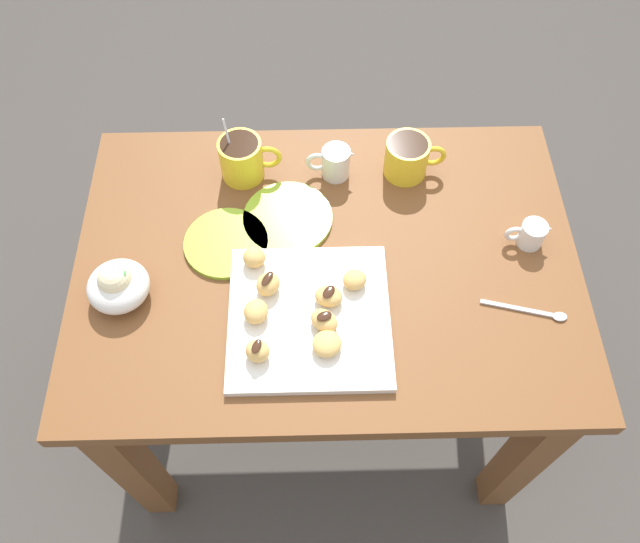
% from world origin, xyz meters
% --- Properties ---
extents(ground_plane, '(8.00, 8.00, 0.00)m').
position_xyz_m(ground_plane, '(0.00, 0.00, 0.00)').
color(ground_plane, '#423D38').
extents(dining_table, '(1.01, 0.71, 0.73)m').
position_xyz_m(dining_table, '(0.00, 0.00, 0.58)').
color(dining_table, brown).
rests_on(dining_table, ground_plane).
extents(pastry_plate_square, '(0.30, 0.30, 0.02)m').
position_xyz_m(pastry_plate_square, '(-0.04, -0.13, 0.73)').
color(pastry_plate_square, silver).
rests_on(pastry_plate_square, dining_table).
extents(coffee_mug_yellow_left, '(0.13, 0.09, 0.15)m').
position_xyz_m(coffee_mug_yellow_left, '(-0.17, 0.23, 0.78)').
color(coffee_mug_yellow_left, yellow).
rests_on(coffee_mug_yellow_left, dining_table).
extents(coffee_mug_yellow_right, '(0.13, 0.09, 0.09)m').
position_xyz_m(coffee_mug_yellow_right, '(0.18, 0.23, 0.77)').
color(coffee_mug_yellow_right, yellow).
rests_on(coffee_mug_yellow_right, dining_table).
extents(cream_pitcher_white, '(0.10, 0.06, 0.07)m').
position_xyz_m(cream_pitcher_white, '(0.02, 0.22, 0.77)').
color(cream_pitcher_white, silver).
rests_on(cream_pitcher_white, dining_table).
extents(ice_cream_bowl, '(0.12, 0.12, 0.09)m').
position_xyz_m(ice_cream_bowl, '(-0.40, -0.07, 0.76)').
color(ice_cream_bowl, silver).
rests_on(ice_cream_bowl, dining_table).
extents(chocolate_sauce_pitcher, '(0.09, 0.05, 0.06)m').
position_xyz_m(chocolate_sauce_pitcher, '(0.41, 0.03, 0.76)').
color(chocolate_sauce_pitcher, silver).
rests_on(chocolate_sauce_pitcher, dining_table).
extents(saucer_lime_left, '(0.17, 0.17, 0.01)m').
position_xyz_m(saucer_lime_left, '(-0.20, 0.04, 0.73)').
color(saucer_lime_left, '#9EC633').
rests_on(saucer_lime_left, dining_table).
extents(saucer_lime_right, '(0.19, 0.19, 0.01)m').
position_xyz_m(saucer_lime_right, '(-0.08, 0.10, 0.73)').
color(saucer_lime_right, '#9EC633').
rests_on(saucer_lime_right, dining_table).
extents(loose_spoon_near_saucer, '(0.16, 0.05, 0.01)m').
position_xyz_m(loose_spoon_near_saucer, '(0.39, -0.13, 0.73)').
color(loose_spoon_near_saucer, silver).
rests_on(loose_spoon_near_saucer, dining_table).
extents(beignet_0, '(0.07, 0.07, 0.03)m').
position_xyz_m(beignet_0, '(-0.01, -0.20, 0.76)').
color(beignet_0, '#E5B260').
rests_on(beignet_0, pastry_plate_square).
extents(beignet_1, '(0.07, 0.07, 0.03)m').
position_xyz_m(beignet_1, '(-0.01, -0.15, 0.76)').
color(beignet_1, '#E5B260').
rests_on(beignet_1, pastry_plate_square).
extents(chocolate_drizzle_1, '(0.03, 0.03, 0.00)m').
position_xyz_m(chocolate_drizzle_1, '(-0.01, -0.15, 0.78)').
color(chocolate_drizzle_1, '#381E11').
rests_on(chocolate_drizzle_1, beignet_1).
extents(beignet_2, '(0.05, 0.05, 0.04)m').
position_xyz_m(beignet_2, '(-0.14, -0.13, 0.76)').
color(beignet_2, '#E5B260').
rests_on(beignet_2, pastry_plate_square).
extents(beignet_3, '(0.06, 0.06, 0.04)m').
position_xyz_m(beignet_3, '(-0.11, -0.08, 0.76)').
color(beignet_3, '#E5B260').
rests_on(beignet_3, pastry_plate_square).
extents(chocolate_drizzle_3, '(0.03, 0.04, 0.00)m').
position_xyz_m(chocolate_drizzle_3, '(-0.11, -0.08, 0.78)').
color(chocolate_drizzle_3, '#381E11').
rests_on(chocolate_drizzle_3, beignet_3).
extents(beignet_4, '(0.06, 0.06, 0.04)m').
position_xyz_m(beignet_4, '(-0.14, -0.01, 0.76)').
color(beignet_4, '#E5B260').
rests_on(beignet_4, pastry_plate_square).
extents(beignet_5, '(0.06, 0.06, 0.03)m').
position_xyz_m(beignet_5, '(-0.00, -0.10, 0.76)').
color(beignet_5, '#E5B260').
rests_on(beignet_5, pastry_plate_square).
extents(chocolate_drizzle_5, '(0.03, 0.04, 0.00)m').
position_xyz_m(chocolate_drizzle_5, '(-0.00, -0.10, 0.78)').
color(chocolate_drizzle_5, '#381E11').
rests_on(chocolate_drizzle_5, beignet_5).
extents(beignet_6, '(0.06, 0.06, 0.03)m').
position_xyz_m(beignet_6, '(0.05, -0.07, 0.76)').
color(beignet_6, '#E5B260').
rests_on(beignet_6, pastry_plate_square).
extents(beignet_7, '(0.06, 0.06, 0.04)m').
position_xyz_m(beignet_7, '(-0.13, -0.21, 0.76)').
color(beignet_7, '#E5B260').
rests_on(beignet_7, pastry_plate_square).
extents(chocolate_drizzle_7, '(0.02, 0.03, 0.00)m').
position_xyz_m(chocolate_drizzle_7, '(-0.13, -0.21, 0.78)').
color(chocolate_drizzle_7, '#381E11').
rests_on(chocolate_drizzle_7, beignet_7).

